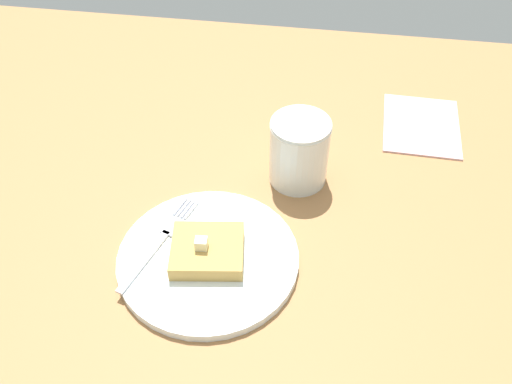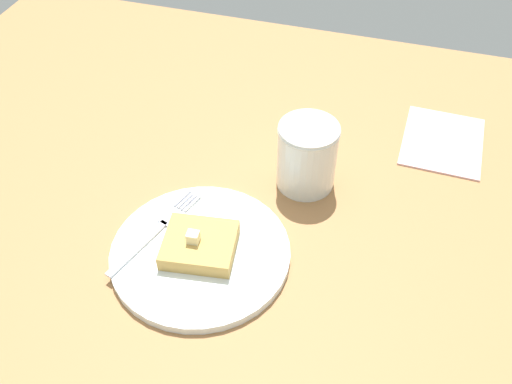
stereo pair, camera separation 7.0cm
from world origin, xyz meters
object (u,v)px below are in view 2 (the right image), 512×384
object	(u,v)px
syrup_jar	(307,157)
napkin	(443,141)
plate	(201,253)
fork	(160,227)

from	to	relation	value
syrup_jar	napkin	bearing A→B (deg)	128.53
plate	fork	size ratio (longest dim) A/B	1.37
plate	syrup_jar	world-z (taller)	syrup_jar
plate	fork	distance (cm)	6.30
fork	syrup_jar	distance (cm)	20.98
fork	napkin	distance (cm)	43.05
fork	syrup_jar	bearing A→B (deg)	133.39
fork	plate	bearing A→B (deg)	72.61
plate	napkin	size ratio (longest dim) A/B	1.54
plate	syrup_jar	xyz separation A→B (cm)	(-16.11, 9.09, 3.90)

